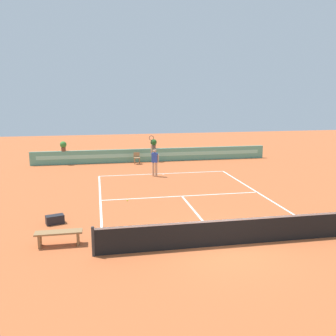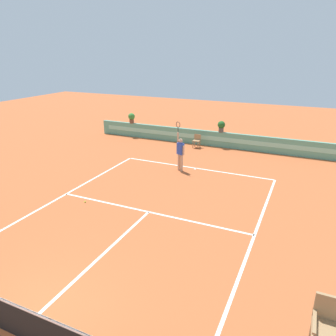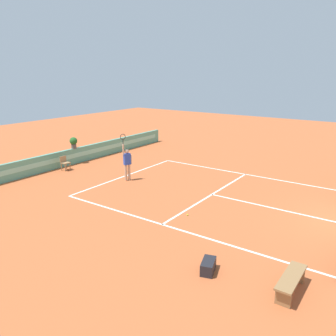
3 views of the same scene
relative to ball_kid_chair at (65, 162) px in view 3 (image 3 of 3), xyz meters
name	(u,v)px [view 3 (image 3 of 3)]	position (x,y,z in m)	size (l,w,h in m)	color
ground_plane	(219,196)	(1.30, -9.66, -0.48)	(60.00, 60.00, 0.00)	#B2562D
court_lines	(206,193)	(1.30, -8.94, -0.47)	(8.32, 11.94, 0.01)	white
back_wall_barrier	(74,156)	(1.30, 0.73, 0.02)	(18.00, 0.21, 1.00)	#599E84
ball_kid_chair	(65,162)	(0.00, 0.00, 0.00)	(0.44, 0.44, 0.85)	#99754C
bench_courtside	(291,280)	(-4.28, -14.55, -0.10)	(1.60, 0.44, 0.51)	olive
gear_bag	(208,266)	(-4.65, -12.27, -0.30)	(0.70, 0.36, 0.36)	black
tennis_player	(127,162)	(0.65, -4.42, 0.57)	(0.57, 0.35, 2.58)	tan
tennis_ball_near_baseline	(187,215)	(-1.52, -9.61, -0.44)	(0.07, 0.07, 0.07)	#CCE033
potted_plant_centre	(74,142)	(1.38, 0.73, 0.93)	(0.48, 0.48, 0.72)	#514C47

